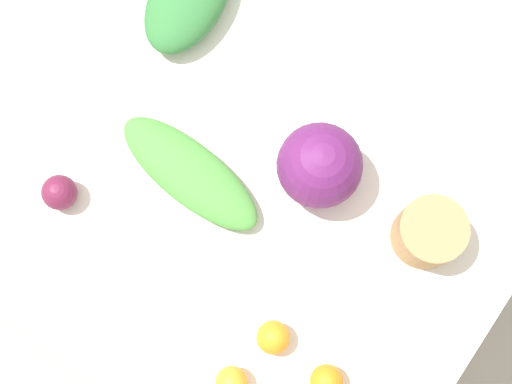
# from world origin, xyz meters

# --- Properties ---
(ground_plane) EXTENTS (8.00, 8.00, 0.00)m
(ground_plane) POSITION_xyz_m (0.00, 0.00, 0.00)
(ground_plane) COLOR #B2A899
(dining_table) EXTENTS (1.12, 1.02, 0.78)m
(dining_table) POSITION_xyz_m (0.00, 0.00, 0.67)
(dining_table) COLOR silver
(dining_table) RESTS_ON ground_plane
(cabbage_purple) EXTENTS (0.18, 0.18, 0.18)m
(cabbage_purple) POSITION_xyz_m (0.08, 0.11, 0.87)
(cabbage_purple) COLOR #601E5B
(cabbage_purple) RESTS_ON dining_table
(paper_bag) EXTENTS (0.14, 0.14, 0.11)m
(paper_bag) POSITION_xyz_m (0.34, 0.13, 0.83)
(paper_bag) COLOR #A87F51
(paper_bag) RESTS_ON dining_table
(greens_bunch_kale) EXTENTS (0.37, 0.15, 0.06)m
(greens_bunch_kale) POSITION_xyz_m (-0.14, -0.05, 0.81)
(greens_bunch_kale) COLOR #4C933D
(greens_bunch_kale) RESTS_ON dining_table
(beet_root) EXTENTS (0.08, 0.08, 0.08)m
(beet_root) POSITION_xyz_m (-0.33, -0.24, 0.81)
(beet_root) COLOR maroon
(beet_root) RESTS_ON dining_table
(orange_0) EXTENTS (0.07, 0.07, 0.07)m
(orange_0) POSITION_xyz_m (0.19, -0.35, 0.81)
(orange_0) COLOR orange
(orange_0) RESTS_ON dining_table
(orange_2) EXTENTS (0.07, 0.07, 0.07)m
(orange_2) POSITION_xyz_m (0.34, -0.24, 0.81)
(orange_2) COLOR orange
(orange_2) RESTS_ON dining_table
(orange_3) EXTENTS (0.07, 0.07, 0.07)m
(orange_3) POSITION_xyz_m (0.20, -0.23, 0.81)
(orange_3) COLOR orange
(orange_3) RESTS_ON dining_table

